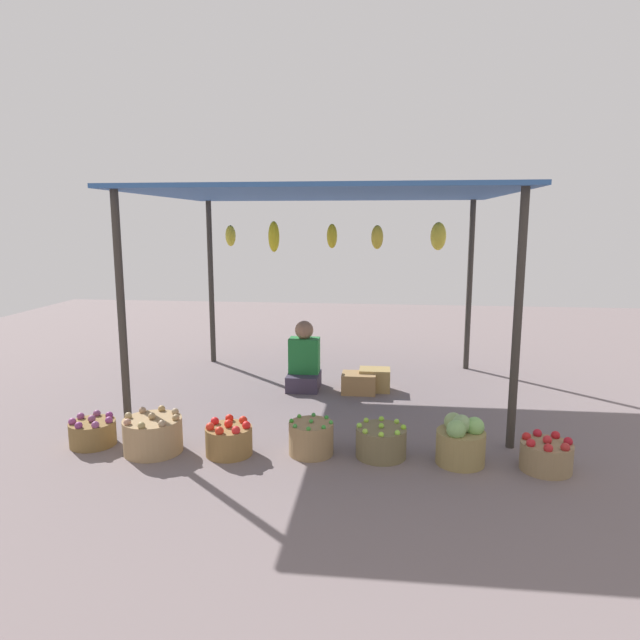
{
  "coord_description": "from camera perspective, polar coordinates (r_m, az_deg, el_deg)",
  "views": [
    {
      "loc": [
        0.59,
        -5.92,
        1.88
      ],
      "look_at": [
        0.0,
        -0.67,
        0.95
      ],
      "focal_mm": 31.32,
      "sensor_mm": 36.0,
      "label": 1
    }
  ],
  "objects": [
    {
      "name": "ground_plane",
      "position": [
        6.24,
        0.69,
        -7.57
      ],
      "size": [
        14.0,
        14.0,
        0.0
      ],
      "primitive_type": "plane",
      "color": "slate"
    },
    {
      "name": "market_stall_structure",
      "position": [
        5.95,
        0.87,
        11.72
      ],
      "size": [
        3.68,
        2.9,
        2.2
      ],
      "color": "#38332D",
      "rests_on": "ground"
    },
    {
      "name": "vendor_person",
      "position": [
        6.38,
        -1.64,
        -4.38
      ],
      "size": [
        0.36,
        0.44,
        0.78
      ],
      "color": "#3A3144",
      "rests_on": "ground"
    },
    {
      "name": "basket_purple_onions",
      "position": [
        5.23,
        -22.2,
        -10.57
      ],
      "size": [
        0.38,
        0.38,
        0.26
      ],
      "color": "brown",
      "rests_on": "ground"
    },
    {
      "name": "basket_potatoes",
      "position": [
        4.9,
        -16.7,
        -11.16
      ],
      "size": [
        0.48,
        0.48,
        0.34
      ],
      "color": "#9D7E57",
      "rests_on": "ground"
    },
    {
      "name": "basket_red_tomatoes",
      "position": [
        4.72,
        -9.29,
        -11.94
      ],
      "size": [
        0.38,
        0.38,
        0.29
      ],
      "color": "olive",
      "rests_on": "ground"
    },
    {
      "name": "basket_green_chilies",
      "position": [
        4.67,
        -0.91,
        -11.97
      ],
      "size": [
        0.37,
        0.37,
        0.3
      ],
      "color": "#91734D",
      "rests_on": "ground"
    },
    {
      "name": "basket_limes",
      "position": [
        4.65,
        6.25,
        -12.26
      ],
      "size": [
        0.41,
        0.41,
        0.28
      ],
      "color": "brown",
      "rests_on": "ground"
    },
    {
      "name": "basket_cabbages",
      "position": [
        4.61,
        14.17,
        -11.96
      ],
      "size": [
        0.38,
        0.38,
        0.4
      ],
      "color": "olive",
      "rests_on": "ground"
    },
    {
      "name": "basket_red_apples",
      "position": [
        4.72,
        22.11,
        -12.69
      ],
      "size": [
        0.39,
        0.39,
        0.28
      ],
      "color": "#8C7350",
      "rests_on": "ground"
    },
    {
      "name": "wooden_crate_near_vendor",
      "position": [
        6.36,
        5.6,
        -6.08
      ],
      "size": [
        0.34,
        0.26,
        0.25
      ],
      "primitive_type": "cube",
      "color": "#A5864C",
      "rests_on": "ground"
    },
    {
      "name": "wooden_crate_stacked_rear",
      "position": [
        6.27,
        3.98,
        -6.44
      ],
      "size": [
        0.38,
        0.29,
        0.22
      ],
      "primitive_type": "cube",
      "color": "#9C7548",
      "rests_on": "ground"
    }
  ]
}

